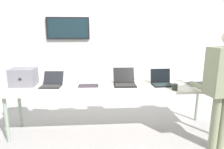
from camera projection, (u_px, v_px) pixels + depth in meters
ground at (112, 131)px, 3.25m from camera, size 8.00×8.00×0.04m
back_wall at (108, 45)px, 4.06m from camera, size 8.00×0.11×2.63m
workbench at (112, 89)px, 3.10m from camera, size 3.32×0.70×0.75m
equipment_box at (24, 77)px, 3.12m from camera, size 0.38×0.30×0.28m
laptop_station_0 at (52, 83)px, 3.10m from camera, size 0.34×0.36×0.21m
laptop_station_1 at (89, 82)px, 3.12m from camera, size 0.34×0.33×0.27m
laptop_station_2 at (124, 81)px, 3.20m from camera, size 0.36×0.41×0.25m
laptop_station_3 at (162, 81)px, 3.18m from camera, size 0.33×0.29×0.25m
laptop_station_4 at (195, 80)px, 3.25m from camera, size 0.37×0.36×0.27m
person at (224, 80)px, 2.53m from camera, size 0.49×0.63×1.63m
coffee_mug at (175, 87)px, 2.89m from camera, size 0.08×0.08×0.10m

